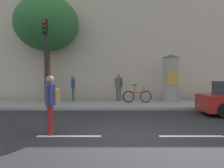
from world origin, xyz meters
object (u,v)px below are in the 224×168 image
pedestrian_in_dark_shirt (72,86)px  pedestrian_in_red_top (118,85)px  bicycle_leaning (136,96)px  poster_column (170,78)px  street_tree (46,24)px  traffic_light (45,49)px  pedestrian_tallest (50,99)px

pedestrian_in_dark_shirt → pedestrian_in_red_top: bearing=-1.2°
pedestrian_in_red_top → bicycle_leaning: 1.63m
bicycle_leaning → poster_column: bearing=9.6°
poster_column → pedestrian_in_red_top: bearing=168.7°
pedestrian_in_red_top → pedestrian_in_dark_shirt: 2.98m
poster_column → pedestrian_in_dark_shirt: size_ratio=1.80×
street_tree → poster_column: bearing=-5.3°
traffic_light → pedestrian_in_dark_shirt: 3.85m
pedestrian_tallest → pedestrian_in_dark_shirt: size_ratio=1.03×
pedestrian_tallest → pedestrian_in_red_top: bearing=74.8°
traffic_light → poster_column: traffic_light is taller
traffic_light → pedestrian_tallest: size_ratio=2.62×
bicycle_leaning → street_tree: bearing=169.3°
poster_column → pedestrian_in_dark_shirt: 6.27m
traffic_light → poster_column: (7.06, 2.45, -1.48)m
pedestrian_tallest → bicycle_leaning: bearing=65.1°
traffic_light → poster_column: 7.61m
pedestrian_in_red_top → traffic_light: bearing=-141.0°
pedestrian_tallest → pedestrian_in_red_top: (2.20, 8.12, 0.17)m
street_tree → pedestrian_in_red_top: (4.68, -0.08, -3.98)m
traffic_light → bicycle_leaning: bearing=23.0°
pedestrian_tallest → bicycle_leaning: size_ratio=0.96×
pedestrian_in_dark_shirt → pedestrian_tallest: bearing=-84.6°
traffic_light → pedestrian_in_dark_shirt: (0.85, 3.16, -2.03)m
traffic_light → pedestrian_in_red_top: (3.82, 3.10, -1.95)m
pedestrian_tallest → street_tree: bearing=106.8°
traffic_light → pedestrian_in_dark_shirt: traffic_light is taller
traffic_light → poster_column: size_ratio=1.50×
street_tree → pedestrian_in_red_top: street_tree is taller
poster_column → pedestrian_tallest: size_ratio=1.75×
street_tree → pedestrian_in_red_top: 6.15m
street_tree → pedestrian_in_dark_shirt: bearing=-0.7°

